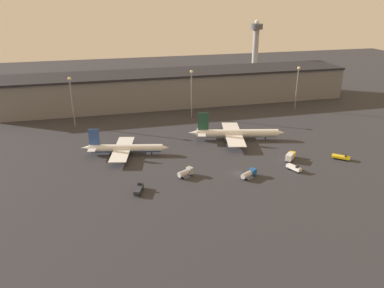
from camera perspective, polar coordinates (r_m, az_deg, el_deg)
ground at (r=151.99m, az=7.07°, el=-4.44°), size 600.00×600.00×0.00m
terminal_building at (r=245.38m, az=-1.78°, el=8.64°), size 218.39×31.95×20.87m
airplane_0 at (r=169.33m, az=-10.22°, el=-0.66°), size 38.85×29.83×12.25m
airplane_1 at (r=184.72m, az=6.73°, el=1.62°), size 47.01×34.58×14.04m
service_vehicle_0 at (r=175.01m, az=21.78°, el=-1.85°), size 7.36×6.79×2.45m
service_vehicle_1 at (r=138.01m, az=-8.11°, el=-6.78°), size 4.56×7.62×2.84m
service_vehicle_2 at (r=147.26m, az=-0.98°, el=-4.38°), size 6.88×5.14×3.37m
service_vehicle_3 at (r=157.99m, az=15.27°, el=-3.50°), size 4.35×6.78×2.77m
service_vehicle_4 at (r=167.12m, az=14.75°, el=-1.80°), size 7.06×7.17×3.31m
service_vehicle_5 at (r=148.19m, az=8.64°, el=-4.52°), size 7.56×5.67×2.97m
lamp_post_0 at (r=207.75m, az=-17.88°, el=6.98°), size 1.80×1.80×27.11m
lamp_post_1 at (r=213.25m, az=-0.07°, el=8.49°), size 1.80×1.80×27.63m
lamp_post_2 at (r=237.85m, az=15.75°, el=8.96°), size 1.80×1.80×26.58m
control_tower at (r=297.71m, az=9.64°, el=14.18°), size 9.00×9.00×48.77m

